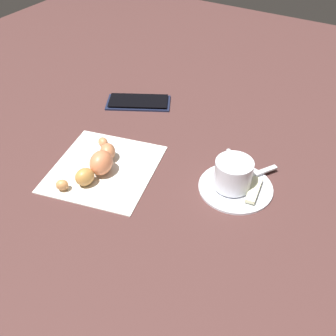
{
  "coord_description": "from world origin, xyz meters",
  "views": [
    {
      "loc": [
        0.25,
        -0.46,
        0.47
      ],
      "look_at": [
        -0.02,
        -0.0,
        0.02
      ],
      "focal_mm": 42.78,
      "sensor_mm": 36.0,
      "label": 1
    }
  ],
  "objects_px": {
    "cell_phone": "(138,102)",
    "croissant": "(98,163)",
    "saucer": "(236,187)",
    "espresso_cup": "(233,173)",
    "teaspoon": "(236,181)",
    "sugar_packet": "(254,190)",
    "napkin": "(104,168)"
  },
  "relations": [
    {
      "from": "cell_phone",
      "to": "croissant",
      "type": "bearing_deg",
      "value": -72.65
    },
    {
      "from": "saucer",
      "to": "espresso_cup",
      "type": "distance_m",
      "value": 0.03
    },
    {
      "from": "teaspoon",
      "to": "sugar_packet",
      "type": "relative_size",
      "value": 1.82
    },
    {
      "from": "teaspoon",
      "to": "napkin",
      "type": "height_order",
      "value": "teaspoon"
    },
    {
      "from": "teaspoon",
      "to": "cell_phone",
      "type": "height_order",
      "value": "teaspoon"
    },
    {
      "from": "espresso_cup",
      "to": "sugar_packet",
      "type": "height_order",
      "value": "espresso_cup"
    },
    {
      "from": "napkin",
      "to": "saucer",
      "type": "bearing_deg",
      "value": 18.21
    },
    {
      "from": "teaspoon",
      "to": "napkin",
      "type": "relative_size",
      "value": 0.6
    },
    {
      "from": "espresso_cup",
      "to": "teaspoon",
      "type": "xyz_separation_m",
      "value": [
        0.0,
        0.01,
        -0.02
      ]
    },
    {
      "from": "espresso_cup",
      "to": "sugar_packet",
      "type": "xyz_separation_m",
      "value": [
        0.04,
        0.0,
        -0.02
      ]
    },
    {
      "from": "espresso_cup",
      "to": "croissant",
      "type": "distance_m",
      "value": 0.24
    },
    {
      "from": "espresso_cup",
      "to": "teaspoon",
      "type": "relative_size",
      "value": 0.7
    },
    {
      "from": "espresso_cup",
      "to": "cell_phone",
      "type": "xyz_separation_m",
      "value": [
        -0.29,
        0.15,
        -0.03
      ]
    },
    {
      "from": "espresso_cup",
      "to": "cell_phone",
      "type": "height_order",
      "value": "espresso_cup"
    },
    {
      "from": "sugar_packet",
      "to": "napkin",
      "type": "height_order",
      "value": "sugar_packet"
    },
    {
      "from": "saucer",
      "to": "espresso_cup",
      "type": "xyz_separation_m",
      "value": [
        -0.01,
        -0.0,
        0.03
      ]
    },
    {
      "from": "sugar_packet",
      "to": "teaspoon",
      "type": "bearing_deg",
      "value": 70.93
    },
    {
      "from": "saucer",
      "to": "croissant",
      "type": "bearing_deg",
      "value": -158.97
    },
    {
      "from": "espresso_cup",
      "to": "croissant",
      "type": "relative_size",
      "value": 0.51
    },
    {
      "from": "napkin",
      "to": "espresso_cup",
      "type": "bearing_deg",
      "value": 18.14
    },
    {
      "from": "teaspoon",
      "to": "saucer",
      "type": "bearing_deg",
      "value": -72.08
    },
    {
      "from": "sugar_packet",
      "to": "napkin",
      "type": "bearing_deg",
      "value": 98.0
    },
    {
      "from": "napkin",
      "to": "cell_phone",
      "type": "height_order",
      "value": "cell_phone"
    },
    {
      "from": "sugar_packet",
      "to": "napkin",
      "type": "distance_m",
      "value": 0.27
    },
    {
      "from": "espresso_cup",
      "to": "napkin",
      "type": "bearing_deg",
      "value": -161.86
    },
    {
      "from": "espresso_cup",
      "to": "cell_phone",
      "type": "bearing_deg",
      "value": 153.04
    },
    {
      "from": "saucer",
      "to": "teaspoon",
      "type": "bearing_deg",
      "value": 107.92
    },
    {
      "from": "saucer",
      "to": "napkin",
      "type": "relative_size",
      "value": 0.66
    },
    {
      "from": "espresso_cup",
      "to": "teaspoon",
      "type": "bearing_deg",
      "value": 64.82
    },
    {
      "from": "espresso_cup",
      "to": "sugar_packet",
      "type": "distance_m",
      "value": 0.05
    },
    {
      "from": "teaspoon",
      "to": "cell_phone",
      "type": "distance_m",
      "value": 0.33
    },
    {
      "from": "croissant",
      "to": "cell_phone",
      "type": "height_order",
      "value": "croissant"
    }
  ]
}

